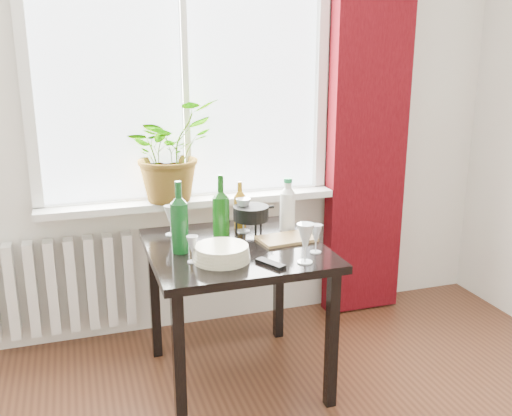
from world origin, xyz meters
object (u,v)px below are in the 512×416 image
object	(u,v)px
potted_plant	(169,151)
wine_bottle_left	(179,216)
wineglass_back_center	(243,215)
wine_bottle_right	(221,209)
wineglass_far_right	(316,238)
cleaning_bottle	(288,204)
fondue_pot	(251,219)
wineglass_front_right	(305,243)
wineglass_back_left	(171,220)
bottle_amber	(240,205)
cutting_board	(286,239)
wineglass_front_left	(192,249)
plate_stack	(221,253)
table	(236,263)
radiator	(62,286)
tv_remote	(270,264)

from	to	relation	value
potted_plant	wine_bottle_left	distance (m)	0.63
potted_plant	wineglass_back_center	bearing A→B (deg)	-50.13
wine_bottle_right	wineglass_far_right	world-z (taller)	wine_bottle_right
wine_bottle_right	wineglass_back_center	distance (m)	0.24
cleaning_bottle	wine_bottle_right	bearing A→B (deg)	-164.47
wine_bottle_left	fondue_pot	xyz separation A→B (m)	(0.41, 0.18, -0.10)
wineglass_front_right	wine_bottle_right	bearing A→B (deg)	128.49
wineglass_back_left	fondue_pot	distance (m)	0.42
cleaning_bottle	bottle_amber	bearing A→B (deg)	154.71
fondue_pot	cutting_board	distance (m)	0.23
wineglass_front_right	wineglass_front_left	xyz separation A→B (m)	(-0.48, 0.16, -0.03)
fondue_pot	wine_bottle_right	bearing A→B (deg)	-172.47
plate_stack	cutting_board	bearing A→B (deg)	24.62
bottle_amber	table	bearing A→B (deg)	-110.82
wineglass_back_left	cutting_board	distance (m)	0.61
plate_stack	wineglass_far_right	bearing A→B (deg)	-4.82
wineglass_front_right	wineglass_back_left	distance (m)	0.78
radiator	cutting_board	bearing A→B (deg)	-29.22
table	cutting_board	xyz separation A→B (m)	(0.27, 0.00, 0.10)
bottle_amber	fondue_pot	bearing A→B (deg)	-72.09
wineglass_front_right	fondue_pot	size ratio (longest dim) A/B	0.88
potted_plant	wineglass_back_left	distance (m)	0.45
wineglass_back_center	cutting_board	distance (m)	0.28
plate_stack	tv_remote	distance (m)	0.23
potted_plant	fondue_pot	size ratio (longest dim) A/B	2.64
potted_plant	tv_remote	xyz separation A→B (m)	(0.29, -0.89, -0.38)
radiator	wineglass_front_right	world-z (taller)	wineglass_front_right
wineglass_far_right	plate_stack	bearing A→B (deg)	175.18
radiator	wineglass_front_left	distance (m)	1.08
wine_bottle_left	wineglass_front_left	distance (m)	0.19
potted_plant	wineglass_front_right	distance (m)	1.05
potted_plant	wineglass_back_center	xyz separation A→B (m)	(0.32, -0.38, -0.30)
wine_bottle_left	cleaning_bottle	distance (m)	0.63
cleaning_bottle	wineglass_back_center	distance (m)	0.24
cutting_board	tv_remote	bearing A→B (deg)	-122.42
wineglass_back_center	tv_remote	bearing A→B (deg)	-92.97
fondue_pot	plate_stack	bearing A→B (deg)	-150.64
tv_remote	wineglass_front_left	bearing A→B (deg)	129.54
wineglass_far_right	plate_stack	distance (m)	0.46
wineglass_front_right	wineglass_back_center	xyz separation A→B (m)	(-0.13, 0.52, -0.00)
table	cutting_board	distance (m)	0.29
wine_bottle_right	bottle_amber	world-z (taller)	wine_bottle_right
potted_plant	cutting_board	bearing A→B (deg)	-50.27
table	cutting_board	world-z (taller)	cutting_board
radiator	potted_plant	world-z (taller)	potted_plant
wine_bottle_right	plate_stack	distance (m)	0.28
tv_remote	cutting_board	size ratio (longest dim) A/B	0.55
fondue_pot	cutting_board	xyz separation A→B (m)	(0.14, -0.17, -0.07)
wineglass_back_left	plate_stack	distance (m)	0.47
wineglass_back_center	wineglass_back_left	bearing A→B (deg)	170.63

